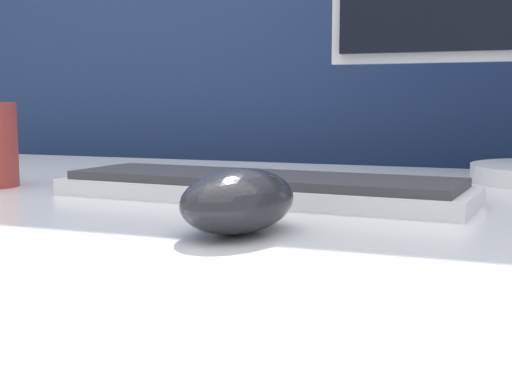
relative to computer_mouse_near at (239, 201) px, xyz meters
The scene contains 3 objects.
partition_panel 0.69m from the computer_mouse_near, 83.58° to the left, with size 5.00×0.03×1.49m.
computer_mouse_near is the anchor object (origin of this frame).
keyboard 0.17m from the computer_mouse_near, 105.71° to the left, with size 0.40×0.14×0.02m.
Camera 1 is at (0.11, -0.57, 0.81)m, focal length 50.00 mm.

